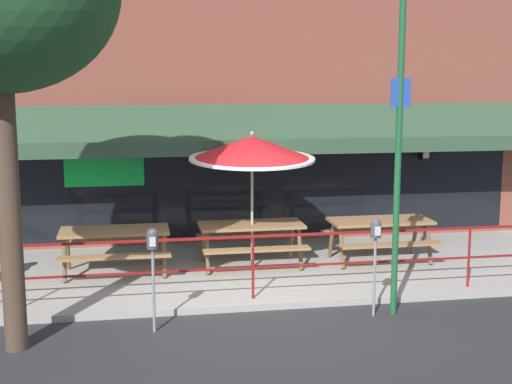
{
  "coord_description": "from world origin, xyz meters",
  "views": [
    {
      "loc": [
        -1.75,
        -9.83,
        3.41
      ],
      "look_at": [
        0.28,
        1.6,
        1.5
      ],
      "focal_mm": 50.0,
      "sensor_mm": 36.0,
      "label": 1
    }
  ],
  "objects_px": {
    "parking_meter_far": "(376,238)",
    "street_sign_pole": "(398,158)",
    "picnic_table_right": "(380,228)",
    "patio_umbrella_centre": "(252,149)",
    "picnic_table_left": "(115,239)",
    "picnic_table_centre": "(251,232)",
    "parking_meter_near": "(153,249)"
  },
  "relations": [
    {
      "from": "picnic_table_centre",
      "to": "patio_umbrella_centre",
      "type": "relative_size",
      "value": 0.76
    },
    {
      "from": "picnic_table_centre",
      "to": "picnic_table_right",
      "type": "bearing_deg",
      "value": -1.45
    },
    {
      "from": "picnic_table_centre",
      "to": "street_sign_pole",
      "type": "height_order",
      "value": "street_sign_pole"
    },
    {
      "from": "picnic_table_centre",
      "to": "patio_umbrella_centre",
      "type": "xyz_separation_m",
      "value": [
        -0.0,
        -0.1,
        1.47
      ]
    },
    {
      "from": "picnic_table_centre",
      "to": "picnic_table_right",
      "type": "height_order",
      "value": "same"
    },
    {
      "from": "picnic_table_right",
      "to": "parking_meter_near",
      "type": "bearing_deg",
      "value": -147.31
    },
    {
      "from": "parking_meter_far",
      "to": "picnic_table_centre",
      "type": "bearing_deg",
      "value": 117.42
    },
    {
      "from": "picnic_table_right",
      "to": "parking_meter_far",
      "type": "distance_m",
      "value": 2.75
    },
    {
      "from": "picnic_table_left",
      "to": "picnic_table_right",
      "type": "bearing_deg",
      "value": 0.12
    },
    {
      "from": "picnic_table_left",
      "to": "parking_meter_near",
      "type": "distance_m",
      "value": 2.72
    },
    {
      "from": "parking_meter_near",
      "to": "picnic_table_left",
      "type": "bearing_deg",
      "value": 101.83
    },
    {
      "from": "picnic_table_right",
      "to": "street_sign_pole",
      "type": "xyz_separation_m",
      "value": [
        -0.68,
        -2.49,
        1.55
      ]
    },
    {
      "from": "street_sign_pole",
      "to": "parking_meter_far",
      "type": "bearing_deg",
      "value": -173.71
    },
    {
      "from": "patio_umbrella_centre",
      "to": "picnic_table_left",
      "type": "bearing_deg",
      "value": 179.18
    },
    {
      "from": "parking_meter_near",
      "to": "patio_umbrella_centre",
      "type": "bearing_deg",
      "value": 55.55
    },
    {
      "from": "parking_meter_far",
      "to": "street_sign_pole",
      "type": "height_order",
      "value": "street_sign_pole"
    },
    {
      "from": "picnic_table_right",
      "to": "patio_umbrella_centre",
      "type": "distance_m",
      "value": 2.76
    },
    {
      "from": "picnic_table_left",
      "to": "picnic_table_right",
      "type": "height_order",
      "value": "same"
    },
    {
      "from": "picnic_table_left",
      "to": "street_sign_pole",
      "type": "distance_m",
      "value": 4.94
    },
    {
      "from": "picnic_table_left",
      "to": "picnic_table_right",
      "type": "xyz_separation_m",
      "value": [
        4.66,
        0.01,
        0.0
      ]
    },
    {
      "from": "picnic_table_right",
      "to": "patio_umbrella_centre",
      "type": "bearing_deg",
      "value": -178.94
    },
    {
      "from": "parking_meter_far",
      "to": "parking_meter_near",
      "type": "bearing_deg",
      "value": -177.97
    },
    {
      "from": "picnic_table_centre",
      "to": "picnic_table_right",
      "type": "relative_size",
      "value": 1.0
    },
    {
      "from": "street_sign_pole",
      "to": "picnic_table_right",
      "type": "bearing_deg",
      "value": 74.75
    },
    {
      "from": "picnic_table_right",
      "to": "parking_meter_far",
      "type": "xyz_separation_m",
      "value": [
        -0.99,
        -2.52,
        0.44
      ]
    },
    {
      "from": "picnic_table_right",
      "to": "parking_meter_near",
      "type": "height_order",
      "value": "parking_meter_near"
    },
    {
      "from": "picnic_table_centre",
      "to": "patio_umbrella_centre",
      "type": "bearing_deg",
      "value": -90.0
    },
    {
      "from": "patio_umbrella_centre",
      "to": "parking_meter_far",
      "type": "xyz_separation_m",
      "value": [
        1.34,
        -2.48,
        -1.03
      ]
    },
    {
      "from": "picnic_table_centre",
      "to": "patio_umbrella_centre",
      "type": "distance_m",
      "value": 1.48
    },
    {
      "from": "picnic_table_left",
      "to": "parking_meter_far",
      "type": "relative_size",
      "value": 1.27
    },
    {
      "from": "street_sign_pole",
      "to": "parking_meter_near",
      "type": "bearing_deg",
      "value": -177.58
    },
    {
      "from": "patio_umbrella_centre",
      "to": "parking_meter_far",
      "type": "relative_size",
      "value": 1.67
    }
  ]
}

